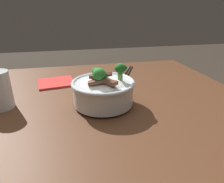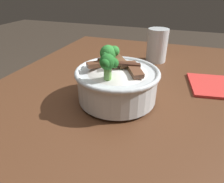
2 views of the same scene
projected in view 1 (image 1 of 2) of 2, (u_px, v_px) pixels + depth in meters
dining_table at (94, 121)px, 0.79m from camera, size 1.18×0.94×0.80m
rice_bowl at (103, 89)px, 0.67m from camera, size 0.22×0.22×0.15m
chopsticks_pair at (128, 71)px, 1.05m from camera, size 0.11×0.19×0.01m
folded_napkin at (56, 82)px, 0.89m from camera, size 0.17×0.16×0.01m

